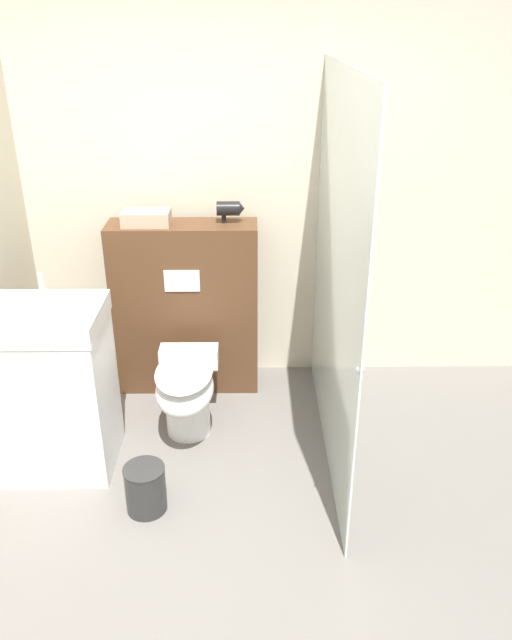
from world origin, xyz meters
TOP-DOWN VIEW (x-y plane):
  - ground_plane at (0.00, 0.00)m, footprint 12.00×12.00m
  - wall_back at (0.00, 1.89)m, footprint 8.00×0.06m
  - partition_panel at (-0.33, 1.66)m, footprint 0.94×0.30m
  - shower_glass at (0.54, 0.97)m, footprint 0.04×1.79m
  - toilet at (-0.28, 1.06)m, footprint 0.36×0.64m
  - sink_vanity at (-0.99, 0.81)m, footprint 0.65×0.50m
  - hair_drier at (-0.03, 1.68)m, footprint 0.17×0.09m
  - folded_towel at (-0.54, 1.64)m, footprint 0.29×0.18m
  - waste_bin at (-0.44, 0.42)m, footprint 0.21×0.21m

SIDE VIEW (x-z plane):
  - ground_plane at x=0.00m, z-range 0.00..0.00m
  - waste_bin at x=-0.44m, z-range 0.00..0.26m
  - toilet at x=-0.28m, z-range 0.06..0.55m
  - sink_vanity at x=-0.99m, z-range -0.07..1.03m
  - partition_panel at x=-0.33m, z-range 0.00..1.15m
  - shower_glass at x=0.54m, z-range 0.00..2.11m
  - folded_towel at x=-0.54m, z-range 1.15..1.24m
  - hair_drier at x=-0.03m, z-range 1.17..1.30m
  - wall_back at x=0.00m, z-range 0.00..2.50m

